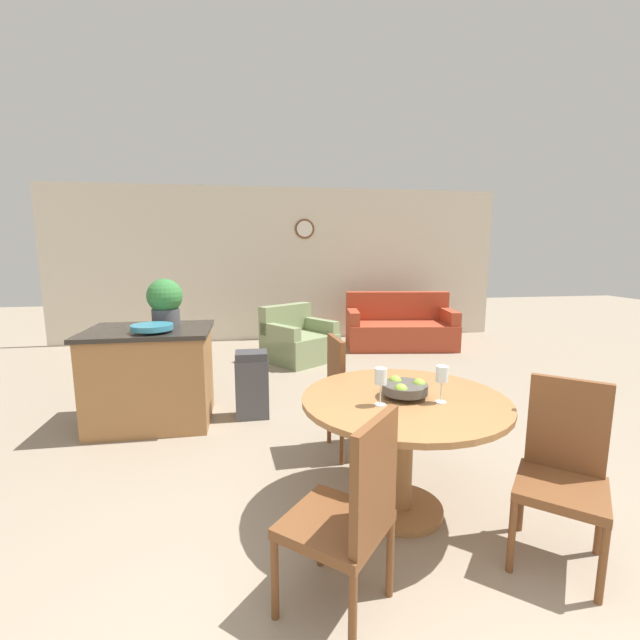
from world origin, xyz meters
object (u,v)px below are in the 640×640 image
Objects in this scene: fruit_bowl at (405,388)px; armchair at (298,342)px; wine_glass_left at (381,378)px; couch at (400,329)px; dining_chair_near_right at (563,465)px; dining_chair_near_left at (351,511)px; dining_chair_far_side at (349,391)px; teal_bowl at (152,327)px; kitchen_island at (152,376)px; wine_glass_right at (442,376)px; trash_bin at (252,385)px; potted_plant at (165,301)px; dining_table at (404,424)px.

armchair is (-0.23, 3.79, -0.53)m from fruit_bowl.
wine_glass_left reaches higher than armchair.
fruit_bowl is 4.72m from couch.
wine_glass_left is at bearing -150.39° from fruit_bowl.
dining_chair_near_right is at bearing -23.87° from wine_glass_left.
dining_chair_near_left is 1.58m from dining_chair_far_side.
armchair is at bearing 55.90° from teal_bowl.
fruit_bowl is 0.77× the size of teal_bowl.
wine_glass_right is at bearing -42.49° from kitchen_island.
fruit_bowl is at bearing -121.44° from armchair.
couch is at bearing 68.84° from wine_glass_left.
kitchen_island is 0.94m from trash_bin.
wine_glass_left is 0.18× the size of armchair.
dining_chair_near_left is 4.36× the size of wine_glass_left.
wine_glass_right is 0.49× the size of potted_plant.
wine_glass_left reaches higher than dining_chair_near_left.
couch is at bearing 37.46° from potted_plant.
dining_chair_far_side is at bearing -17.12° from dining_chair_near_right.
dining_chair_near_left is at bearing -60.40° from teal_bowl.
dining_chair_near_right is at bearing -44.99° from potted_plant.
couch is (0.87, 4.92, -0.21)m from dining_chair_near_right.
dining_chair_near_left is 1.46× the size of trash_bin.
wine_glass_left is (-0.88, 0.39, 0.40)m from dining_chair_near_right.
kitchen_island is 1.70× the size of trash_bin.
dining_chair_near_right reaches higher than couch.
dining_chair_near_right is 2.67× the size of teal_bowl.
kitchen_island reaches higher than fruit_bowl.
dining_chair_near_right is at bearing -35.34° from dining_table.
dining_chair_near_left is at bearing -61.01° from kitchen_island.
dining_chair_near_right is at bearing -39.49° from teal_bowl.
kitchen_island is (-2.53, 2.22, -0.05)m from dining_chair_near_right.
dining_chair_near_left is at bearing -128.27° from armchair.
potted_plant is (-1.22, 2.61, 0.63)m from dining_chair_near_left.
dining_chair_near_right is (0.70, -0.49, -0.07)m from dining_table.
fruit_bowl is at bearing 63.93° from dining_table.
dining_table is at bearing -116.07° from fruit_bowl.
trash_bin is (0.80, -0.19, -0.82)m from potted_plant.
dining_chair_near_right is at bearing -35.43° from fruit_bowl.
wine_glass_right is at bearing 4.90° from dining_chair_near_right.
teal_bowl reaches higher than wine_glass_left.
potted_plant is at bearing -163.14° from armchair.
couch is (3.40, 2.70, -0.15)m from kitchen_island.
dining_chair_far_side is 3.97m from couch.
dining_chair_near_right is 2.74m from trash_bin.
dining_table is 1.12× the size of kitchen_island.
dining_chair_near_right is at bearing 27.88° from dining_chair_far_side.
wine_glass_right is at bearing -59.51° from trash_bin.
dining_chair_far_side reaches higher than armchair.
fruit_bowl is 2.00m from trash_bin.
kitchen_island is at bearing 179.81° from trash_bin.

